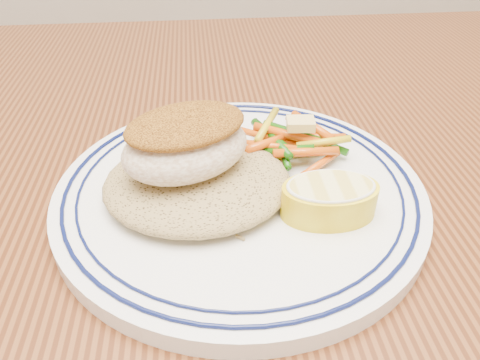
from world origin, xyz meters
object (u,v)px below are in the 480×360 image
at_px(plate, 240,191).
at_px(fish_fillet, 186,142).
at_px(rice_pilaf, 197,179).
at_px(vegetable_pile, 288,142).
at_px(lemon_wedge, 329,198).
at_px(dining_table, 233,252).

xyz_separation_m(plate, fish_fillet, (-0.04, -0.01, 0.05)).
xyz_separation_m(rice_pilaf, fish_fillet, (-0.01, 0.00, 0.03)).
bearing_deg(vegetable_pile, lemon_wedge, -79.31).
xyz_separation_m(rice_pilaf, vegetable_pile, (0.08, 0.05, -0.00)).
height_order(plate, rice_pilaf, rice_pilaf).
relative_size(rice_pilaf, fish_fillet, 1.25).
xyz_separation_m(fish_fillet, lemon_wedge, (0.10, -0.04, -0.03)).
distance_m(rice_pilaf, lemon_wedge, 0.10).
xyz_separation_m(dining_table, vegetable_pile, (0.05, 0.00, 0.13)).
xyz_separation_m(dining_table, lemon_wedge, (0.06, -0.08, 0.13)).
height_order(plate, lemon_wedge, lemon_wedge).
height_order(dining_table, plate, plate).
height_order(vegetable_pile, lemon_wedge, same).
bearing_deg(fish_fillet, plate, 7.45).
bearing_deg(lemon_wedge, rice_pilaf, 159.81).
bearing_deg(vegetable_pile, rice_pilaf, -149.19).
bearing_deg(plate, fish_fillet, -172.55).
distance_m(dining_table, fish_fillet, 0.17).
bearing_deg(rice_pilaf, vegetable_pile, 30.81).
xyz_separation_m(fish_fillet, vegetable_pile, (0.09, 0.04, -0.03)).
distance_m(fish_fillet, vegetable_pile, 0.10).
height_order(dining_table, fish_fillet, fish_fillet).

